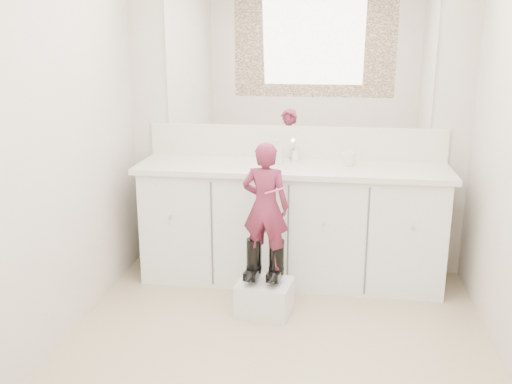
# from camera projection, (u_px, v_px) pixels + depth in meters

# --- Properties ---
(floor) EXTENTS (3.00, 3.00, 0.00)m
(floor) POSITION_uv_depth(u_px,v_px,m) (272.00, 365.00, 3.24)
(floor) COLOR #998C64
(floor) RESTS_ON ground
(wall_back) EXTENTS (2.60, 0.00, 2.60)m
(wall_back) POSITION_uv_depth(u_px,v_px,m) (296.00, 118.00, 4.35)
(wall_back) COLOR #BDB0A1
(wall_back) RESTS_ON floor
(wall_front) EXTENTS (2.60, 0.00, 2.60)m
(wall_front) POSITION_uv_depth(u_px,v_px,m) (210.00, 279.00, 1.49)
(wall_front) COLOR #BDB0A1
(wall_front) RESTS_ON floor
(wall_left) EXTENTS (0.00, 3.00, 3.00)m
(wall_left) POSITION_uv_depth(u_px,v_px,m) (36.00, 152.00, 3.09)
(wall_left) COLOR #BDB0A1
(wall_left) RESTS_ON floor
(vanity_cabinet) EXTENTS (2.20, 0.55, 0.85)m
(vanity_cabinet) POSITION_uv_depth(u_px,v_px,m) (291.00, 226.00, 4.29)
(vanity_cabinet) COLOR silver
(vanity_cabinet) RESTS_ON floor
(countertop) EXTENTS (2.28, 0.58, 0.04)m
(countertop) POSITION_uv_depth(u_px,v_px,m) (292.00, 168.00, 4.16)
(countertop) COLOR beige
(countertop) RESTS_ON vanity_cabinet
(backsplash) EXTENTS (2.28, 0.03, 0.25)m
(backsplash) POSITION_uv_depth(u_px,v_px,m) (295.00, 142.00, 4.38)
(backsplash) COLOR beige
(backsplash) RESTS_ON countertop
(mirror) EXTENTS (2.00, 0.02, 1.00)m
(mirror) POSITION_uv_depth(u_px,v_px,m) (297.00, 59.00, 4.22)
(mirror) COLOR white
(mirror) RESTS_ON wall_back
(dot_panel) EXTENTS (2.00, 0.01, 1.20)m
(dot_panel) POSITION_uv_depth(u_px,v_px,m) (206.00, 105.00, 1.37)
(dot_panel) COLOR #472819
(dot_panel) RESTS_ON wall_front
(faucet) EXTENTS (0.08, 0.08, 0.10)m
(faucet) POSITION_uv_depth(u_px,v_px,m) (294.00, 155.00, 4.30)
(faucet) COLOR silver
(faucet) RESTS_ON countertop
(cup) EXTENTS (0.12, 0.12, 0.10)m
(cup) POSITION_uv_depth(u_px,v_px,m) (349.00, 158.00, 4.15)
(cup) COLOR beige
(cup) RESTS_ON countertop
(soap_bottle) EXTENTS (0.09, 0.09, 0.18)m
(soap_bottle) POSITION_uv_depth(u_px,v_px,m) (277.00, 151.00, 4.22)
(soap_bottle) COLOR beige
(soap_bottle) RESTS_ON countertop
(step_stool) EXTENTS (0.39, 0.34, 0.22)m
(step_stool) POSITION_uv_depth(u_px,v_px,m) (265.00, 297.00, 3.83)
(step_stool) COLOR silver
(step_stool) RESTS_ON floor
(boot_left) EXTENTS (0.13, 0.21, 0.29)m
(boot_left) POSITION_uv_depth(u_px,v_px,m) (254.00, 260.00, 3.79)
(boot_left) COLOR black
(boot_left) RESTS_ON step_stool
(boot_right) EXTENTS (0.13, 0.21, 0.29)m
(boot_right) POSITION_uv_depth(u_px,v_px,m) (276.00, 261.00, 3.77)
(boot_right) COLOR black
(boot_right) RESTS_ON step_stool
(toddler) EXTENTS (0.33, 0.24, 0.84)m
(toddler) POSITION_uv_depth(u_px,v_px,m) (265.00, 206.00, 3.68)
(toddler) COLOR #A63355
(toddler) RESTS_ON step_stool
(toothbrush) EXTENTS (0.14, 0.03, 0.06)m
(toothbrush) POSITION_uv_depth(u_px,v_px,m) (275.00, 191.00, 3.56)
(toothbrush) COLOR #D05181
(toothbrush) RESTS_ON toddler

